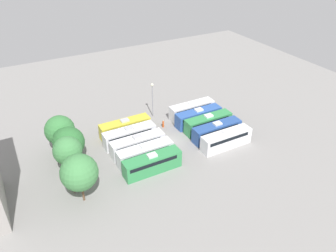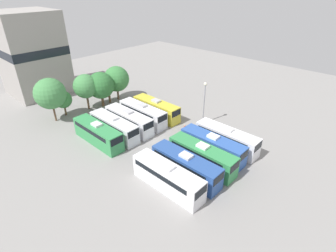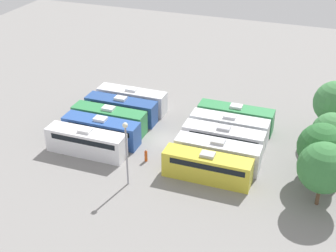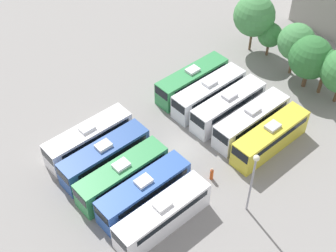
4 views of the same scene
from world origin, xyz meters
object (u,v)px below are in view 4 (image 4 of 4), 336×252
object	(u,v)px
bus_8	(251,120)
tree_3	(311,57)
bus_9	(271,137)
tree_1	(270,35)
bus_6	(209,93)
tree_0	(254,16)
bus_0	(89,138)
bus_2	(122,175)
tree_2	(296,42)
bus_7	(228,106)
bus_4	(163,214)
worker_person	(212,174)
tree_4	(326,64)
bus_5	(192,80)
bus_1	(105,156)
bus_3	(144,191)
light_pole	(253,174)

from	to	relation	value
bus_8	tree_3	distance (m)	11.75
bus_9	tree_1	distance (m)	17.76
bus_6	tree_0	bearing A→B (deg)	108.94
bus_6	bus_0	bearing A→B (deg)	-101.93
bus_0	bus_2	world-z (taller)	same
bus_0	tree_2	xyz separation A→B (m)	(6.02, 27.72, 3.12)
tree_0	tree_3	bearing A→B (deg)	-4.78
bus_9	tree_2	bearing A→B (deg)	118.79
bus_7	bus_8	world-z (taller)	same
bus_4	bus_7	bearing A→B (deg)	112.26
bus_6	worker_person	distance (m)	11.97
bus_4	tree_1	xyz separation A→B (m)	(-11.45, 28.96, 1.52)
bus_0	tree_4	world-z (taller)	tree_4
bus_8	tree_1	distance (m)	15.59
worker_person	bus_4	bearing A→B (deg)	-82.70
bus_5	worker_person	world-z (taller)	bus_5
worker_person	tree_0	distance (m)	24.76
tree_0	tree_1	size ratio (longest dim) A/B	1.67
bus_1	tree_1	size ratio (longest dim) A/B	2.07
bus_2	bus_8	bearing A→B (deg)	78.42
tree_3	tree_2	bearing A→B (deg)	163.37
bus_5	bus_7	size ratio (longest dim) A/B	1.00
bus_4	tree_3	distance (m)	27.73
bus_7	tree_2	xyz separation A→B (m)	(-0.40, 12.41, 3.12)
bus_3	tree_4	distance (m)	27.48
tree_0	tree_4	distance (m)	12.02
bus_3	light_pole	distance (m)	10.78
bus_5	bus_8	xyz separation A→B (m)	(9.67, 0.05, 0.00)
bus_5	tree_1	distance (m)	13.24
bus_0	tree_1	bearing A→B (deg)	87.16
bus_5	tree_4	distance (m)	16.25
bus_2	bus_5	xyz separation A→B (m)	(-6.42, 15.83, 0.00)
bus_3	bus_1	bearing A→B (deg)	-178.68
bus_8	tree_0	distance (m)	16.76
bus_4	tree_3	xyz separation A→B (m)	(-3.96, 27.31, 2.73)
tree_3	bus_1	bearing A→B (deg)	-101.78
bus_1	bus_6	world-z (taller)	same
bus_5	tree_0	bearing A→B (deg)	95.48
bus_0	bus_3	size ratio (longest dim) A/B	1.00
bus_6	bus_7	xyz separation A→B (m)	(3.19, 0.02, 0.00)
bus_0	bus_2	xyz separation A→B (m)	(6.57, -0.42, 0.00)
tree_0	tree_1	distance (m)	3.36
bus_6	tree_3	size ratio (longest dim) A/B	1.42
bus_6	tree_4	bearing A→B (deg)	57.23
bus_4	tree_3	bearing A→B (deg)	98.25
worker_person	tree_3	xyz separation A→B (m)	(-2.99, 19.76, 3.71)
bus_1	tree_0	world-z (taller)	tree_0
bus_0	light_pole	xyz separation A→B (m)	(16.93, 6.98, 3.61)
tree_0	bus_3	bearing A→B (deg)	-69.04
bus_0	tree_1	world-z (taller)	tree_1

